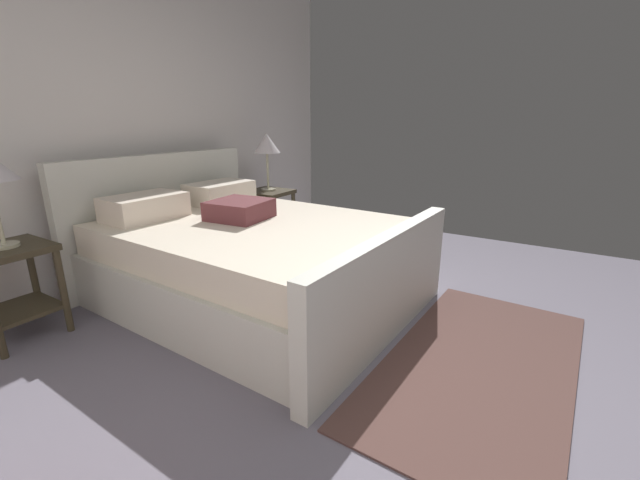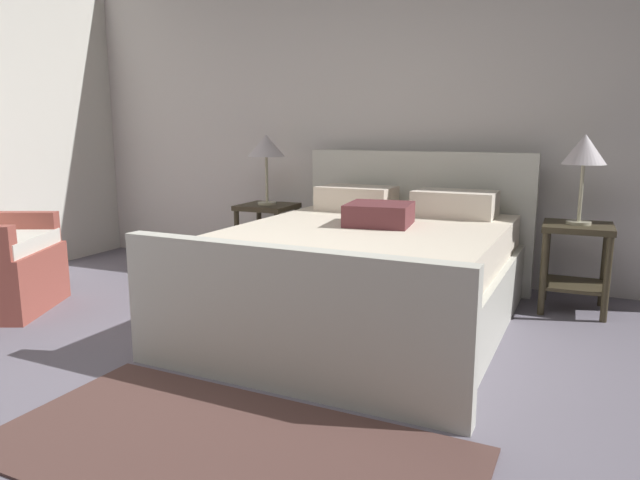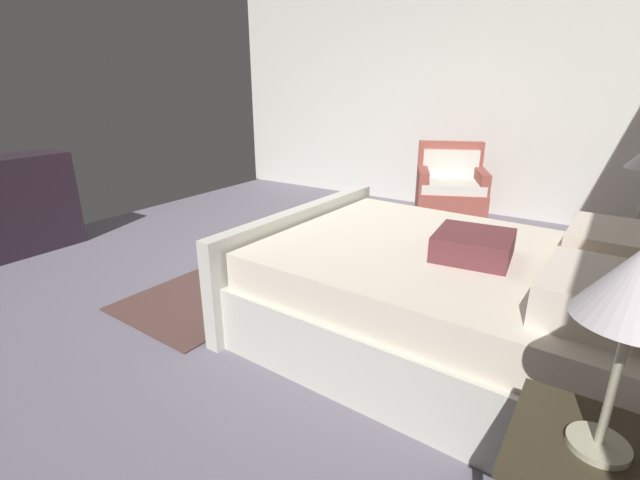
{
  "view_description": "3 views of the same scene",
  "coord_description": "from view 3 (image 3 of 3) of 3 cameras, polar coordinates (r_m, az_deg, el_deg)",
  "views": [
    {
      "loc": [
        -1.95,
        -0.47,
        1.35
      ],
      "look_at": [
        0.44,
        1.02,
        0.5
      ],
      "focal_mm": 22.79,
      "sensor_mm": 36.0,
      "label": 1
    },
    {
      "loc": [
        1.38,
        -1.89,
        1.22
      ],
      "look_at": [
        0.22,
        0.81,
        0.66
      ],
      "focal_mm": 32.36,
      "sensor_mm": 36.0,
      "label": 2
    },
    {
      "loc": [
        2.68,
        2.2,
        1.54
      ],
      "look_at": [
        0.55,
        0.79,
        0.64
      ],
      "focal_mm": 25.12,
      "sensor_mm": 36.0,
      "label": 3
    }
  ],
  "objects": [
    {
      "name": "area_rug",
      "position": [
        3.73,
        -9.89,
        -5.09
      ],
      "size": [
        1.94,
        1.02,
        0.01
      ],
      "primitive_type": "cube",
      "rotation": [
        0.0,
        0.0,
        -0.04
      ],
      "color": "brown",
      "rests_on": "ground"
    },
    {
      "name": "table_lamp_right",
      "position": [
        1.31,
        35.53,
        -5.13
      ],
      "size": [
        0.28,
        0.28,
        0.6
      ],
      "color": "#B7B293",
      "rests_on": "nightstand_right"
    },
    {
      "name": "nightstand_left",
      "position": [
        3.82,
        34.73,
        -1.44
      ],
      "size": [
        0.44,
        0.44,
        0.6
      ],
      "color": "#3B3222",
      "rests_on": "ground"
    },
    {
      "name": "armchair",
      "position": [
        5.26,
        16.15,
        5.63
      ],
      "size": [
        0.96,
        0.95,
        0.9
      ],
      "color": "#9A4A3F",
      "rests_on": "ground"
    },
    {
      "name": "bed",
      "position": [
        2.8,
        16.28,
        -6.83
      ],
      "size": [
        1.87,
        2.32,
        1.06
      ],
      "color": "silver",
      "rests_on": "ground"
    },
    {
      "name": "ground_plane",
      "position": [
        3.8,
        -5.36,
        -4.69
      ],
      "size": [
        5.86,
        5.5,
        0.02
      ],
      "primitive_type": "cube",
      "color": "slate"
    },
    {
      "name": "wall_side_left",
      "position": [
        6.08,
        12.97,
        18.01
      ],
      "size": [
        0.12,
        5.62,
        2.86
      ],
      "primitive_type": "cube",
      "color": "silver",
      "rests_on": "ground"
    },
    {
      "name": "dresser",
      "position": [
        5.07,
        -34.21,
        3.7
      ],
      "size": [
        0.95,
        0.46,
        0.91
      ],
      "color": "#2C1F2A",
      "rests_on": "ground"
    }
  ]
}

